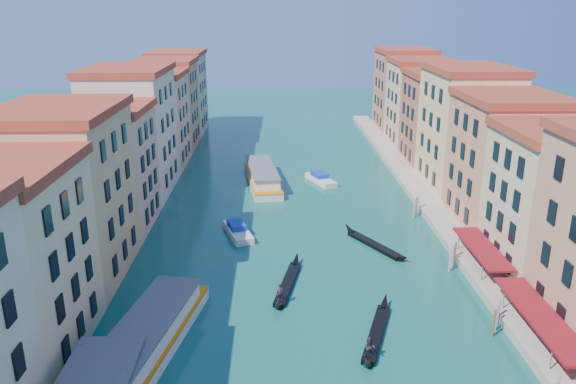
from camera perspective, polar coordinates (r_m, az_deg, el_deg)
name	(u,v)px	position (r m, az deg, el deg)	size (l,w,h in m)	color
left_bank_palazzos	(123,144)	(91.48, -16.45, 4.65)	(12.80, 128.40, 21.00)	beige
right_bank_palazzos	(478,142)	(94.33, 18.71, 4.85)	(12.80, 128.40, 21.00)	brown
quay	(423,197)	(94.38, 13.58, -0.52)	(4.00, 140.00, 1.00)	gray
restaurant_awnings	(544,320)	(57.37, 24.57, -11.71)	(3.20, 44.55, 3.12)	maroon
mooring_poles_right	(486,304)	(61.57, 19.43, -10.72)	(1.44, 54.24, 3.20)	brown
vaporetto_near	(147,339)	(54.05, -14.17, -14.31)	(8.99, 22.31, 3.24)	white
vaporetto_far	(262,176)	(100.43, -2.63, 1.65)	(7.47, 21.24, 3.09)	silver
gondola_fore	(288,282)	(64.33, -0.04, -9.13)	(3.86, 13.44, 2.70)	black
gondola_right	(376,332)	(55.89, 8.95, -13.90)	(5.22, 12.99, 2.67)	black
gondola_far	(373,243)	(75.28, 8.64, -5.18)	(7.47, 11.91, 1.87)	black
motorboat_mid	(238,230)	(78.24, -5.15, -3.90)	(4.88, 8.40, 1.66)	silver
motorboat_far	(321,179)	(101.36, 3.33, 1.36)	(5.45, 8.35, 1.66)	silver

